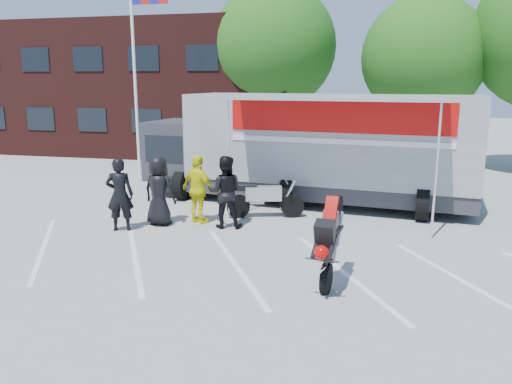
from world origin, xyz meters
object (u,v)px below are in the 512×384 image
at_px(spectator_leather_a, 159,191).
at_px(spectator_leather_c, 225,192).
at_px(stunt_bike_rider, 332,280).
at_px(flagpole, 139,52).
at_px(spectator_hivis, 198,190).
at_px(transporter_truck, 311,202).
at_px(tree_mid, 424,58).
at_px(spectator_leather_b, 120,195).
at_px(parked_motorcycle, 265,217).
at_px(tree_left, 274,47).

height_order(spectator_leather_a, spectator_leather_c, spectator_leather_c).
distance_m(stunt_bike_rider, spectator_leather_c, 4.57).
bearing_deg(flagpole, spectator_hivis, -53.14).
xyz_separation_m(flagpole, transporter_truck, (7.38, -2.94, -5.05)).
relative_size(spectator_leather_a, spectator_hivis, 0.99).
height_order(tree_mid, spectator_leather_b, tree_mid).
xyz_separation_m(spectator_leather_b, spectator_leather_c, (2.63, 0.94, 0.00)).
height_order(parked_motorcycle, stunt_bike_rider, stunt_bike_rider).
relative_size(tree_left, spectator_leather_c, 4.36).
bearing_deg(tree_mid, transporter_truck, -115.97).
bearing_deg(spectator_hivis, spectator_leather_b, 57.23).
height_order(flagpole, tree_mid, flagpole).
bearing_deg(transporter_truck, spectator_hivis, -124.79).
bearing_deg(tree_mid, spectator_hivis, -120.91).
relative_size(transporter_truck, spectator_leather_a, 5.73).
relative_size(tree_left, spectator_hivis, 4.46).
relative_size(flagpole, tree_left, 0.93).
relative_size(tree_mid, spectator_hivis, 3.96).
height_order(tree_left, parked_motorcycle, tree_left).
bearing_deg(spectator_leather_b, parked_motorcycle, -163.53).
distance_m(stunt_bike_rider, spectator_hivis, 5.32).
height_order(spectator_leather_c, spectator_hivis, spectator_leather_c).
bearing_deg(transporter_truck, spectator_leather_c, -113.38).
height_order(tree_left, spectator_leather_c, tree_left).
bearing_deg(spectator_hivis, spectator_leather_c, -169.97).
bearing_deg(spectator_leather_a, tree_left, -82.96).
height_order(parked_motorcycle, spectator_leather_b, spectator_leather_b).
bearing_deg(flagpole, spectator_leather_a, -61.21).
height_order(flagpole, stunt_bike_rider, flagpole).
xyz_separation_m(tree_left, spectator_hivis, (0.34, -12.12, -4.60)).
height_order(spectator_leather_a, spectator_leather_b, spectator_leather_b).
bearing_deg(transporter_truck, spectator_leather_b, -130.09).
bearing_deg(stunt_bike_rider, transporter_truck, 107.32).
xyz_separation_m(stunt_bike_rider, spectator_leather_b, (-5.83, 2.17, 0.99)).
bearing_deg(spectator_hivis, tree_mid, -96.54).
bearing_deg(parked_motorcycle, transporter_truck, -42.39).
bearing_deg(tree_left, spectator_hivis, -88.38).
height_order(tree_left, spectator_hivis, tree_left).
height_order(tree_left, spectator_leather_a, tree_left).
xyz_separation_m(transporter_truck, spectator_leather_a, (-3.80, -3.57, 0.96)).
bearing_deg(spectator_hivis, transporter_truck, -106.90).
bearing_deg(transporter_truck, flagpole, 164.73).
xyz_separation_m(tree_mid, stunt_bike_rider, (-2.62, -14.45, -4.94)).
distance_m(flagpole, stunt_bike_rider, 13.75).
height_order(stunt_bike_rider, spectator_leather_b, spectator_leather_b).
height_order(parked_motorcycle, spectator_leather_a, spectator_leather_a).
bearing_deg(parked_motorcycle, tree_mid, -41.92).
relative_size(flagpole, stunt_bike_rider, 4.11).
distance_m(stunt_bike_rider, spectator_leather_b, 6.30).
bearing_deg(spectator_hivis, stunt_bike_rider, 164.86).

